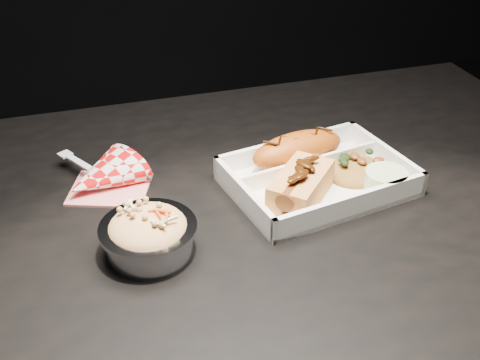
% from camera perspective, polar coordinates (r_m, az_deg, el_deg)
% --- Properties ---
extents(dining_table, '(1.20, 0.80, 0.75)m').
position_cam_1_polar(dining_table, '(0.88, -0.13, -8.07)').
color(dining_table, black).
rests_on(dining_table, ground).
extents(food_tray, '(0.28, 0.22, 0.04)m').
position_cam_1_polar(food_tray, '(0.88, 7.28, -0.02)').
color(food_tray, white).
rests_on(food_tray, dining_table).
extents(fried_pastry, '(0.16, 0.09, 0.05)m').
position_cam_1_polar(fried_pastry, '(0.91, 5.49, 2.89)').
color(fried_pastry, '#AA4C11').
rests_on(fried_pastry, food_tray).
extents(hotdog, '(0.12, 0.12, 0.06)m').
position_cam_1_polar(hotdog, '(0.83, 5.80, -0.33)').
color(hotdog, '#E8984F').
rests_on(hotdog, food_tray).
extents(fried_rice_mound, '(0.11, 0.09, 0.03)m').
position_cam_1_polar(fried_rice_mound, '(0.90, 11.20, 1.34)').
color(fried_rice_mound, '#9E6B2D').
rests_on(fried_rice_mound, food_tray).
extents(cupcake_liner, '(0.06, 0.06, 0.03)m').
position_cam_1_polar(cupcake_liner, '(0.88, 13.65, -0.09)').
color(cupcake_liner, beige).
rests_on(cupcake_liner, food_tray).
extents(foil_coleslaw_cup, '(0.12, 0.12, 0.07)m').
position_cam_1_polar(foil_coleslaw_cup, '(0.75, -8.68, -4.97)').
color(foil_coleslaw_cup, silver).
rests_on(foil_coleslaw_cup, dining_table).
extents(napkin_fork, '(0.15, 0.16, 0.10)m').
position_cam_1_polar(napkin_fork, '(0.89, -13.02, 0.21)').
color(napkin_fork, red).
rests_on(napkin_fork, dining_table).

